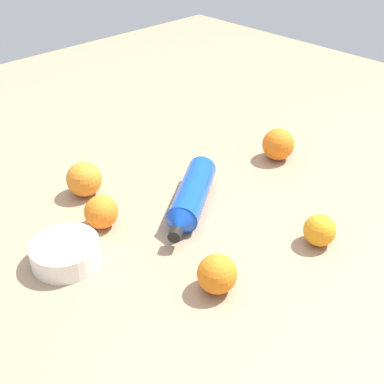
{
  "coord_description": "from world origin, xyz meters",
  "views": [
    {
      "loc": [
        -0.68,
        0.66,
        0.66
      ],
      "look_at": [
        0.0,
        0.01,
        0.03
      ],
      "focal_mm": 46.89,
      "sensor_mm": 36.0,
      "label": 1
    }
  ],
  "objects_px": {
    "orange_3": "(84,179)",
    "orange_1": "(320,230)",
    "orange_4": "(217,274)",
    "ceramic_bowl": "(65,253)",
    "orange_0": "(279,144)",
    "orange_2": "(101,212)",
    "water_bottle": "(190,197)"
  },
  "relations": [
    {
      "from": "orange_4",
      "to": "ceramic_bowl",
      "type": "distance_m",
      "value": 0.3
    },
    {
      "from": "water_bottle",
      "to": "orange_3",
      "type": "height_order",
      "value": "orange_3"
    },
    {
      "from": "orange_0",
      "to": "ceramic_bowl",
      "type": "xyz_separation_m",
      "value": [
        0.03,
        0.62,
        -0.02
      ]
    },
    {
      "from": "orange_1",
      "to": "water_bottle",
      "type": "bearing_deg",
      "value": 21.59
    },
    {
      "from": "water_bottle",
      "to": "ceramic_bowl",
      "type": "distance_m",
      "value": 0.3
    },
    {
      "from": "orange_3",
      "to": "ceramic_bowl",
      "type": "relative_size",
      "value": 0.61
    },
    {
      "from": "orange_4",
      "to": "orange_0",
      "type": "bearing_deg",
      "value": -64.41
    },
    {
      "from": "orange_0",
      "to": "ceramic_bowl",
      "type": "relative_size",
      "value": 0.62
    },
    {
      "from": "water_bottle",
      "to": "orange_3",
      "type": "relative_size",
      "value": 3.14
    },
    {
      "from": "water_bottle",
      "to": "orange_0",
      "type": "xyz_separation_m",
      "value": [
        0.01,
        -0.33,
        0.01
      ]
    },
    {
      "from": "orange_4",
      "to": "orange_2",
      "type": "bearing_deg",
      "value": 7.13
    },
    {
      "from": "orange_0",
      "to": "orange_4",
      "type": "distance_m",
      "value": 0.52
    },
    {
      "from": "orange_1",
      "to": "orange_2",
      "type": "height_order",
      "value": "orange_2"
    },
    {
      "from": "orange_3",
      "to": "ceramic_bowl",
      "type": "bearing_deg",
      "value": 137.17
    },
    {
      "from": "orange_2",
      "to": "orange_4",
      "type": "xyz_separation_m",
      "value": [
        -0.3,
        -0.04,
        0.0
      ]
    },
    {
      "from": "orange_4",
      "to": "water_bottle",
      "type": "bearing_deg",
      "value": -32.95
    },
    {
      "from": "ceramic_bowl",
      "to": "orange_4",
      "type": "bearing_deg",
      "value": -148.58
    },
    {
      "from": "orange_1",
      "to": "ceramic_bowl",
      "type": "distance_m",
      "value": 0.51
    },
    {
      "from": "orange_2",
      "to": "water_bottle",
      "type": "bearing_deg",
      "value": -116.13
    },
    {
      "from": "water_bottle",
      "to": "orange_3",
      "type": "xyz_separation_m",
      "value": [
        0.22,
        0.13,
        0.01
      ]
    },
    {
      "from": "orange_3",
      "to": "orange_1",
      "type": "bearing_deg",
      "value": -153.68
    },
    {
      "from": "ceramic_bowl",
      "to": "orange_0",
      "type": "bearing_deg",
      "value": -93.06
    },
    {
      "from": "water_bottle",
      "to": "orange_0",
      "type": "relative_size",
      "value": 3.09
    },
    {
      "from": "water_bottle",
      "to": "orange_4",
      "type": "relative_size",
      "value": 3.51
    },
    {
      "from": "orange_2",
      "to": "orange_1",
      "type": "bearing_deg",
      "value": -141.4
    },
    {
      "from": "water_bottle",
      "to": "ceramic_bowl",
      "type": "height_order",
      "value": "water_bottle"
    },
    {
      "from": "water_bottle",
      "to": "ceramic_bowl",
      "type": "relative_size",
      "value": 1.9
    },
    {
      "from": "orange_1",
      "to": "orange_4",
      "type": "bearing_deg",
      "value": 77.89
    },
    {
      "from": "orange_1",
      "to": "orange_3",
      "type": "bearing_deg",
      "value": 26.32
    },
    {
      "from": "orange_1",
      "to": "orange_4",
      "type": "height_order",
      "value": "orange_4"
    },
    {
      "from": "orange_0",
      "to": "orange_1",
      "type": "relative_size",
      "value": 1.26
    },
    {
      "from": "orange_2",
      "to": "ceramic_bowl",
      "type": "xyz_separation_m",
      "value": [
        -0.05,
        0.12,
        -0.01
      ]
    }
  ]
}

